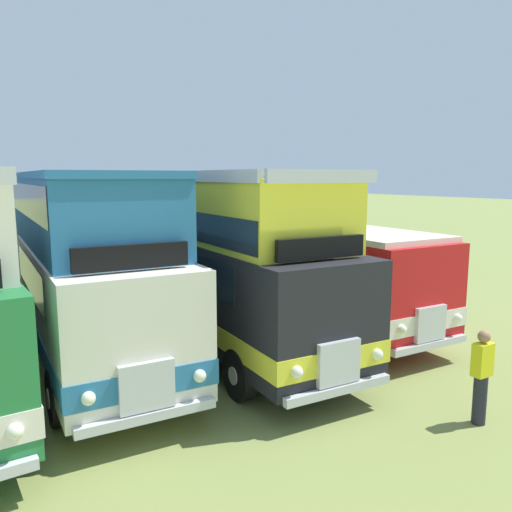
{
  "coord_description": "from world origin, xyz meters",
  "views": [
    {
      "loc": [
        4.01,
        -12.6,
        4.38
      ],
      "look_at": [
        11.53,
        -0.0,
        2.1
      ],
      "focal_mm": 35.59,
      "sensor_mm": 36.0,
      "label": 1
    }
  ],
  "objects": [
    {
      "name": "bus_seventh_in_row",
      "position": [
        6.61,
        0.44,
        2.47
      ],
      "size": [
        2.88,
        11.14,
        4.49
      ],
      "color": "silver",
      "rests_on": "ground"
    },
    {
      "name": "bus_eighth_in_row",
      "position": [
        9.91,
        -0.14,
        2.36
      ],
      "size": [
        2.91,
        11.51,
        4.52
      ],
      "color": "black",
      "rests_on": "ground"
    },
    {
      "name": "bus_ninth_in_row",
      "position": [
        13.21,
        -0.19,
        1.75
      ],
      "size": [
        2.77,
        9.86,
        2.99
      ],
      "color": "red",
      "rests_on": "ground"
    },
    {
      "name": "marshal_person",
      "position": [
        11.83,
        -7.31,
        0.89
      ],
      "size": [
        0.36,
        0.24,
        1.73
      ],
      "color": "#23232D",
      "rests_on": "ground"
    }
  ]
}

